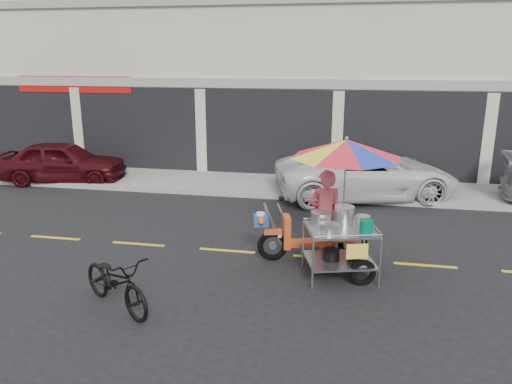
% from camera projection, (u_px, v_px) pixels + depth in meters
% --- Properties ---
extents(ground, '(90.00, 90.00, 0.00)m').
position_uv_depth(ground, '(323.00, 258.00, 10.14)').
color(ground, black).
extents(sidewalk, '(45.00, 3.00, 0.15)m').
position_uv_depth(sidewalk, '(334.00, 186.00, 15.33)').
color(sidewalk, gray).
rests_on(sidewalk, ground).
extents(shophouse_block, '(36.00, 8.11, 10.40)m').
position_uv_depth(shophouse_block, '(421.00, 48.00, 18.51)').
color(shophouse_block, beige).
rests_on(shophouse_block, ground).
extents(centerline, '(42.00, 0.10, 0.01)m').
position_uv_depth(centerline, '(323.00, 258.00, 10.14)').
color(centerline, gold).
rests_on(centerline, ground).
extents(maroon_sedan, '(4.12, 2.18, 1.34)m').
position_uv_depth(maroon_sedan, '(63.00, 162.00, 15.96)').
color(maroon_sedan, '#38080D').
rests_on(maroon_sedan, ground).
extents(white_pickup, '(5.61, 3.75, 1.43)m').
position_uv_depth(white_pickup, '(366.00, 173.00, 14.23)').
color(white_pickup, silver).
rests_on(white_pickup, ground).
extents(near_bicycle, '(1.83, 1.51, 0.94)m').
position_uv_depth(near_bicycle, '(116.00, 282.00, 8.02)').
color(near_bicycle, black).
rests_on(near_bicycle, ground).
extents(food_vendor_rig, '(3.00, 2.47, 2.62)m').
position_uv_depth(food_vendor_rig, '(336.00, 186.00, 9.20)').
color(food_vendor_rig, black).
rests_on(food_vendor_rig, ground).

